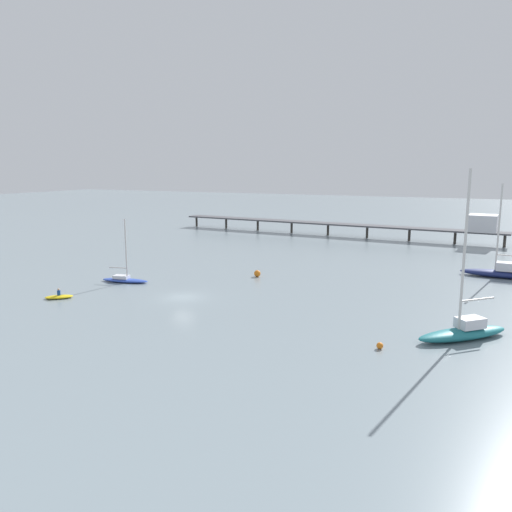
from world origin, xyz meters
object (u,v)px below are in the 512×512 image
Objects in this scene: sailboat_blue at (124,278)px; dinghy_yellow at (59,297)px; sailboat_teal at (464,329)px; mooring_buoy_inner at (380,346)px; sailboat_navy at (500,271)px; mooring_buoy_mid at (257,273)px; pier at (395,224)px.

sailboat_blue is 2.55× the size of dinghy_yellow.
sailboat_teal reaches higher than mooring_buoy_inner.
sailboat_navy is 55.16m from dinghy_yellow.
mooring_buoy_inner is (35.52, -1.00, 0.07)m from dinghy_yellow.
sailboat_blue is 14.78× the size of mooring_buoy_inner.
mooring_buoy_mid is 28.56m from mooring_buoy_inner.
sailboat_teal is 26.36× the size of mooring_buoy_inner.
sailboat_teal reaches higher than dinghy_yellow.
pier is at bearing 105.04° from sailboat_teal.
sailboat_navy reaches higher than mooring_buoy_mid.
pier is 59.14m from sailboat_teal.
mooring_buoy_inner is (20.09, -20.30, -0.17)m from mooring_buoy_mid.
sailboat_blue is 9.55m from dinghy_yellow.
mooring_buoy_mid is (15.43, 19.30, 0.23)m from dinghy_yellow.
dinghy_yellow is 3.60× the size of mooring_buoy_mid.
sailboat_navy is (18.55, -29.13, -2.45)m from pier.
dinghy_yellow reaches higher than mooring_buoy_mid.
mooring_buoy_inner is at bearing -45.30° from mooring_buoy_mid.
dinghy_yellow reaches higher than mooring_buoy_inner.
mooring_buoy_inner is at bearing -105.46° from sailboat_navy.
mooring_buoy_mid is at bearing 35.18° from sailboat_blue.
pier is 34.62m from sailboat_navy.
mooring_buoy_inner is (34.08, -10.44, -0.23)m from sailboat_blue.
sailboat_blue is at bearing 81.34° from dinghy_yellow.
mooring_buoy_mid is 1.61× the size of mooring_buoy_inner.
sailboat_blue reaches higher than dinghy_yellow.
sailboat_navy is at bearing 27.83° from sailboat_blue.
sailboat_navy is 48.95m from sailboat_blue.
mooring_buoy_mid is at bearing 150.17° from sailboat_teal.
sailboat_blue is (-24.74, -51.98, -2.74)m from pier.
sailboat_navy is 14.08× the size of mooring_buoy_mid.
sailboat_navy is 3.91× the size of dinghy_yellow.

